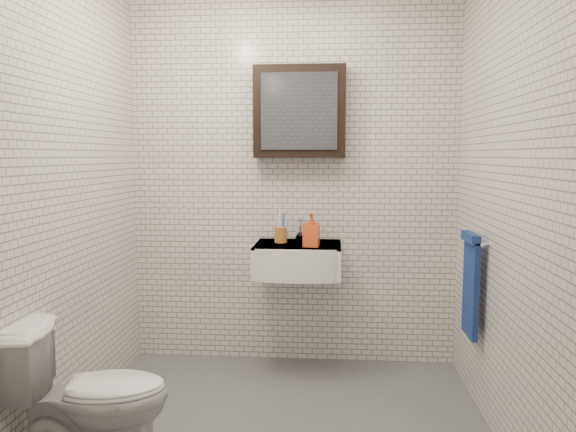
% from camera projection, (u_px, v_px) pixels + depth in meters
% --- Properties ---
extents(ground, '(2.20, 2.00, 0.01)m').
position_uv_depth(ground, '(279.00, 426.00, 2.94)').
color(ground, '#515359').
rests_on(ground, ground).
extents(room_shell, '(2.22, 2.02, 2.51)m').
position_uv_depth(room_shell, '(278.00, 145.00, 2.78)').
color(room_shell, silver).
rests_on(room_shell, ground).
extents(washbasin, '(0.55, 0.50, 0.20)m').
position_uv_depth(washbasin, '(298.00, 259.00, 3.58)').
color(washbasin, white).
rests_on(washbasin, room_shell).
extents(faucet, '(0.06, 0.20, 0.15)m').
position_uv_depth(faucet, '(299.00, 230.00, 3.76)').
color(faucet, silver).
rests_on(faucet, washbasin).
extents(mirror_cabinet, '(0.60, 0.15, 0.60)m').
position_uv_depth(mirror_cabinet, '(300.00, 112.00, 3.67)').
color(mirror_cabinet, black).
rests_on(mirror_cabinet, room_shell).
extents(towel_rail, '(0.09, 0.30, 0.58)m').
position_uv_depth(towel_rail, '(471.00, 280.00, 3.13)').
color(towel_rail, silver).
rests_on(towel_rail, room_shell).
extents(toothbrush_cup, '(0.10, 0.10, 0.22)m').
position_uv_depth(toothbrush_cup, '(281.00, 234.00, 3.66)').
color(toothbrush_cup, '#AA6E2A').
rests_on(toothbrush_cup, washbasin).
extents(soap_bottle, '(0.11, 0.11, 0.21)m').
position_uv_depth(soap_bottle, '(311.00, 230.00, 3.49)').
color(soap_bottle, orange).
rests_on(soap_bottle, washbasin).
extents(toilet, '(0.74, 0.51, 0.69)m').
position_uv_depth(toilet, '(91.00, 396.00, 2.51)').
color(toilet, white).
rests_on(toilet, ground).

